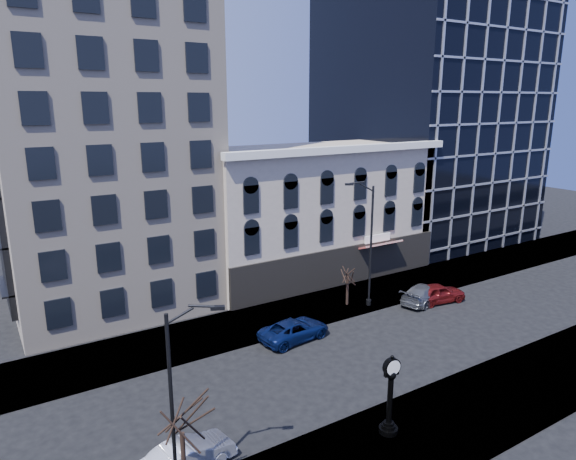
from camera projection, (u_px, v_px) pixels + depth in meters
ground at (295, 377)px, 30.87m from camera, size 160.00×160.00×0.00m
sidewalk_far at (236, 328)px, 37.43m from camera, size 160.00×6.00×0.12m
sidewalk_near at (387, 450)px, 24.29m from camera, size 160.00×6.00×0.12m
cream_tower at (92, 57)px, 38.53m from camera, size 15.90×15.40×42.50m
victorian_row at (311, 211)px, 48.65m from camera, size 22.60×11.19×12.50m
glass_office at (426, 119)px, 61.13m from camera, size 20.00×20.15×28.00m
street_clock at (390, 398)px, 25.06m from camera, size 0.95×0.95×4.19m
street_lamp_near at (186, 354)px, 19.42m from camera, size 2.14×1.16×8.84m
street_lamp_far at (363, 211)px, 39.48m from camera, size 2.50×1.31×10.28m
bare_tree_near at (181, 415)px, 19.35m from camera, size 3.47×3.47×5.95m
bare_tree_far at (348, 271)px, 40.88m from camera, size 2.22×2.22×3.81m
car_near_b at (188, 456)px, 22.88m from camera, size 4.55×2.17×1.44m
car_far_a at (294, 330)px, 35.54m from camera, size 5.40×2.94×1.44m
car_far_b at (425, 293)px, 42.19m from camera, size 5.58×3.41×1.51m
car_far_c at (438, 293)px, 42.14m from camera, size 4.97×2.65×1.61m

